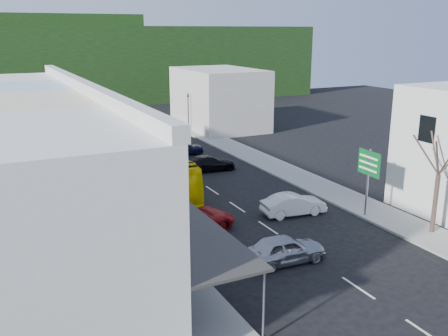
% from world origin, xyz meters
% --- Properties ---
extents(ground, '(120.00, 120.00, 0.00)m').
position_xyz_m(ground, '(0.00, 0.00, 0.00)').
color(ground, black).
rests_on(ground, ground).
extents(sidewalk_left, '(3.00, 52.00, 0.15)m').
position_xyz_m(sidewalk_left, '(-7.50, 10.00, 0.07)').
color(sidewalk_left, gray).
rests_on(sidewalk_left, ground).
extents(sidewalk_right, '(3.00, 52.00, 0.15)m').
position_xyz_m(sidewalk_right, '(7.50, 10.00, 0.07)').
color(sidewalk_right, gray).
rests_on(sidewalk_right, ground).
extents(shopfront_row, '(8.25, 30.00, 8.00)m').
position_xyz_m(shopfront_row, '(-12.49, 5.00, 4.00)').
color(shopfront_row, silver).
rests_on(shopfront_row, ground).
extents(distant_block_left, '(8.00, 10.00, 6.00)m').
position_xyz_m(distant_block_left, '(-12.00, 27.00, 3.00)').
color(distant_block_left, '#B7B2A8').
rests_on(distant_block_left, ground).
extents(distant_block_right, '(8.00, 12.00, 7.00)m').
position_xyz_m(distant_block_right, '(11.00, 30.00, 3.50)').
color(distant_block_right, '#B7B2A8').
rests_on(distant_block_right, ground).
extents(hillside, '(80.00, 26.00, 14.00)m').
position_xyz_m(hillside, '(-1.45, 65.09, 6.73)').
color(hillside, black).
rests_on(hillside, ground).
extents(bus, '(3.08, 11.71, 3.10)m').
position_xyz_m(bus, '(-3.46, 9.84, 1.55)').
color(bus, '#F5D600').
rests_on(bus, ground).
extents(car_silver, '(4.48, 2.01, 1.40)m').
position_xyz_m(car_silver, '(-1.63, -4.32, 0.70)').
color(car_silver, '#ABABB0').
rests_on(car_silver, ground).
extents(car_white, '(4.57, 2.26, 1.40)m').
position_xyz_m(car_white, '(2.57, 1.20, 0.70)').
color(car_white, white).
rests_on(car_white, ground).
extents(car_red, '(4.79, 2.43, 1.40)m').
position_xyz_m(car_red, '(-4.25, 1.44, 0.70)').
color(car_red, maroon).
rests_on(car_red, ground).
extents(car_black_near, '(4.58, 2.03, 1.40)m').
position_xyz_m(car_black_near, '(2.04, 12.96, 0.70)').
color(car_black_near, black).
rests_on(car_black_near, ground).
extents(car_navy_mid, '(4.48, 2.02, 1.40)m').
position_xyz_m(car_navy_mid, '(1.94, 19.05, 0.70)').
color(car_navy_mid, black).
rests_on(car_navy_mid, ground).
extents(car_black_far, '(4.44, 1.91, 1.40)m').
position_xyz_m(car_black_far, '(-1.96, 19.43, 0.70)').
color(car_black_far, black).
rests_on(car_black_far, ground).
extents(car_navy_far, '(4.66, 2.28, 1.40)m').
position_xyz_m(car_navy_far, '(1.98, 24.67, 0.70)').
color(car_navy_far, black).
rests_on(car_navy_far, ground).
extents(pedestrian_left, '(0.41, 0.61, 1.70)m').
position_xyz_m(pedestrian_left, '(-7.83, 0.60, 1.00)').
color(pedestrian_left, black).
rests_on(pedestrian_left, sidewalk_left).
extents(direction_sign, '(0.38, 1.99, 4.39)m').
position_xyz_m(direction_sign, '(6.40, -1.14, 2.19)').
color(direction_sign, '#085A20').
rests_on(direction_sign, ground).
extents(street_tree, '(3.81, 3.81, 7.14)m').
position_xyz_m(street_tree, '(8.00, -4.94, 3.57)').
color(street_tree, '#382A22').
rests_on(street_tree, ground).
extents(traffic_signal, '(0.93, 1.14, 4.53)m').
position_xyz_m(traffic_signal, '(6.60, 28.91, 2.27)').
color(traffic_signal, black).
rests_on(traffic_signal, ground).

